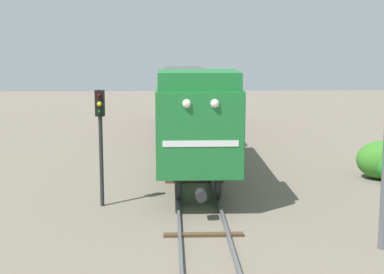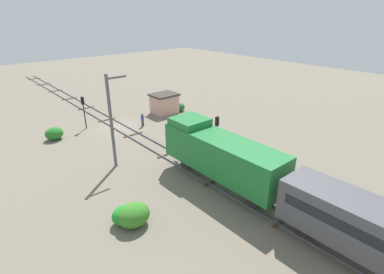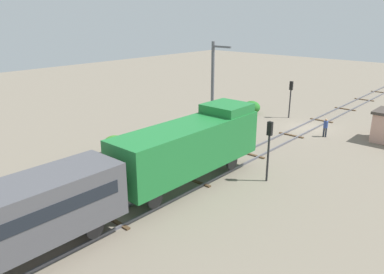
{
  "view_description": "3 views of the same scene",
  "coord_description": "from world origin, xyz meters",
  "px_view_note": "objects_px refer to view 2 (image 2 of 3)",
  "views": [
    {
      "loc": [
        -0.97,
        -6.84,
        5.84
      ],
      "look_at": [
        -0.21,
        13.53,
        2.43
      ],
      "focal_mm": 55.0,
      "sensor_mm": 36.0,
      "label": 1
    },
    {
      "loc": [
        15.61,
        31.87,
        13.28
      ],
      "look_at": [
        -1.13,
        12.44,
        2.37
      ],
      "focal_mm": 28.0,
      "sensor_mm": 36.0,
      "label": 2
    },
    {
      "loc": [
        -14.83,
        33.82,
        10.6
      ],
      "look_at": [
        1.36,
        15.55,
        2.58
      ],
      "focal_mm": 35.0,
      "sensor_mm": 36.0,
      "label": 3
    }
  ],
  "objects_px": {
    "locomotive": "(220,153)",
    "worker_near_track": "(142,119)",
    "traffic_signal_mid": "(217,129)",
    "catenary_mast": "(112,120)",
    "relay_hut": "(164,103)",
    "traffic_signal_near": "(83,107)"
  },
  "relations": [
    {
      "from": "relay_hut",
      "to": "catenary_mast",
      "type": "bearing_deg",
      "value": 37.67
    },
    {
      "from": "traffic_signal_mid",
      "to": "worker_near_track",
      "type": "height_order",
      "value": "traffic_signal_mid"
    },
    {
      "from": "worker_near_track",
      "to": "catenary_mast",
      "type": "relative_size",
      "value": 0.2
    },
    {
      "from": "locomotive",
      "to": "worker_near_track",
      "type": "xyz_separation_m",
      "value": [
        -2.4,
        -15.52,
        -1.78
      ]
    },
    {
      "from": "worker_near_track",
      "to": "relay_hut",
      "type": "height_order",
      "value": "relay_hut"
    },
    {
      "from": "catenary_mast",
      "to": "relay_hut",
      "type": "height_order",
      "value": "catenary_mast"
    },
    {
      "from": "worker_near_track",
      "to": "relay_hut",
      "type": "bearing_deg",
      "value": -128.34
    },
    {
      "from": "locomotive",
      "to": "traffic_signal_mid",
      "type": "xyz_separation_m",
      "value": [
        -3.4,
        -3.73,
        0.08
      ]
    },
    {
      "from": "locomotive",
      "to": "worker_near_track",
      "type": "relative_size",
      "value": 6.82
    },
    {
      "from": "traffic_signal_mid",
      "to": "relay_hut",
      "type": "height_order",
      "value": "traffic_signal_mid"
    },
    {
      "from": "catenary_mast",
      "to": "traffic_signal_mid",
      "type": "bearing_deg",
      "value": 151.03
    },
    {
      "from": "locomotive",
      "to": "relay_hut",
      "type": "distance_m",
      "value": 19.51
    },
    {
      "from": "catenary_mast",
      "to": "worker_near_track",
      "type": "bearing_deg",
      "value": -135.67
    },
    {
      "from": "locomotive",
      "to": "relay_hut",
      "type": "height_order",
      "value": "locomotive"
    },
    {
      "from": "traffic_signal_mid",
      "to": "worker_near_track",
      "type": "xyz_separation_m",
      "value": [
        1.0,
        -11.79,
        -1.86
      ]
    },
    {
      "from": "relay_hut",
      "to": "locomotive",
      "type": "bearing_deg",
      "value": 67.33
    },
    {
      "from": "locomotive",
      "to": "relay_hut",
      "type": "relative_size",
      "value": 3.31
    },
    {
      "from": "traffic_signal_mid",
      "to": "worker_near_track",
      "type": "distance_m",
      "value": 11.98
    },
    {
      "from": "worker_near_track",
      "to": "relay_hut",
      "type": "relative_size",
      "value": 0.49
    },
    {
      "from": "catenary_mast",
      "to": "relay_hut",
      "type": "distance_m",
      "value": 16.02
    },
    {
      "from": "traffic_signal_near",
      "to": "catenary_mast",
      "type": "relative_size",
      "value": 0.46
    },
    {
      "from": "locomotive",
      "to": "relay_hut",
      "type": "bearing_deg",
      "value": -112.67
    }
  ]
}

